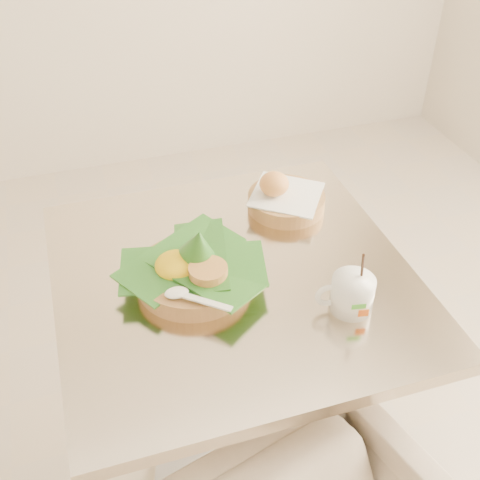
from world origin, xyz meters
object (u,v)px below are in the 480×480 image
object	(u,v)px
coffee_mug	(351,293)
bread_basket	(284,198)
cafe_table	(234,348)
rice_basket	(193,268)

from	to	relation	value
coffee_mug	bread_basket	bearing A→B (deg)	89.92
coffee_mug	cafe_table	bearing A→B (deg)	138.51
cafe_table	bread_basket	bearing A→B (deg)	45.94
cafe_table	rice_basket	size ratio (longest dim) A/B	2.66
rice_basket	coffee_mug	distance (m)	0.30
cafe_table	rice_basket	xyz separation A→B (m)	(-0.08, -0.00, 0.26)
cafe_table	coffee_mug	bearing A→B (deg)	-41.49
rice_basket	coffee_mug	size ratio (longest dim) A/B	2.04
rice_basket	coffee_mug	bearing A→B (deg)	-30.95
bread_basket	coffee_mug	xyz separation A→B (m)	(-0.00, -0.34, 0.01)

